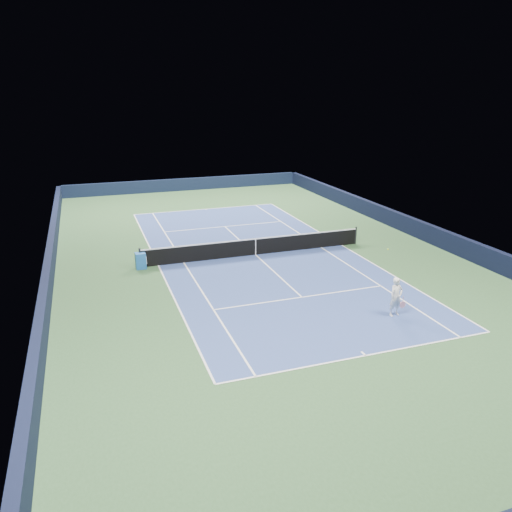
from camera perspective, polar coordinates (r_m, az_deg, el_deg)
name	(u,v)px	position (r m, az deg, el deg)	size (l,w,h in m)	color
ground	(256,255)	(28.24, -0.05, 0.14)	(40.00, 40.00, 0.00)	#2D502B
wall_far	(185,184)	(46.73, -8.12, 8.10)	(22.00, 0.35, 1.10)	#101932
wall_right	(418,229)	(33.09, 17.98, 2.99)	(0.35, 40.00, 1.10)	black
wall_left	(49,267)	(26.74, -22.54, -1.18)	(0.35, 40.00, 1.10)	black
court_surface	(256,255)	(28.24, -0.05, 0.14)	(10.97, 23.77, 0.01)	navy
baseline_far	(206,209)	(39.24, -5.77, 5.37)	(10.97, 0.08, 0.00)	white
baseline_near	(366,356)	(18.37, 12.42, -11.05)	(10.97, 0.08, 0.00)	white
sideline_doubles_right	(342,245)	(30.39, 9.77, 1.23)	(0.08, 23.77, 0.00)	white
sideline_doubles_left	(158,265)	(27.04, -11.10, -1.06)	(0.08, 23.77, 0.00)	white
sideline_singles_right	(321,247)	(29.77, 7.45, 0.98)	(0.08, 23.77, 0.00)	white
sideline_singles_left	(184,263)	(27.24, -8.26, -0.75)	(0.08, 23.77, 0.00)	white
service_line_far	(225,227)	(34.09, -3.58, 3.38)	(8.23, 0.08, 0.00)	white
service_line_near	(302,297)	(22.68, 5.27, -4.71)	(8.23, 0.08, 0.00)	white
center_service_line	(256,255)	(28.24, -0.05, 0.15)	(0.08, 12.80, 0.00)	white
center_mark_far	(206,209)	(39.10, -5.72, 5.32)	(0.08, 0.30, 0.00)	white
center_mark_near	(363,354)	(18.48, 12.18, -10.84)	(0.08, 0.30, 0.00)	white
tennis_net	(256,246)	(28.08, -0.05, 1.11)	(12.90, 0.10, 1.07)	black
sponsor_cube	(141,261)	(26.67, -13.04, -0.53)	(0.57, 0.49, 0.85)	#1D5CAE
tennis_player	(396,297)	(21.33, 15.72, -4.52)	(0.79, 1.27, 2.60)	white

